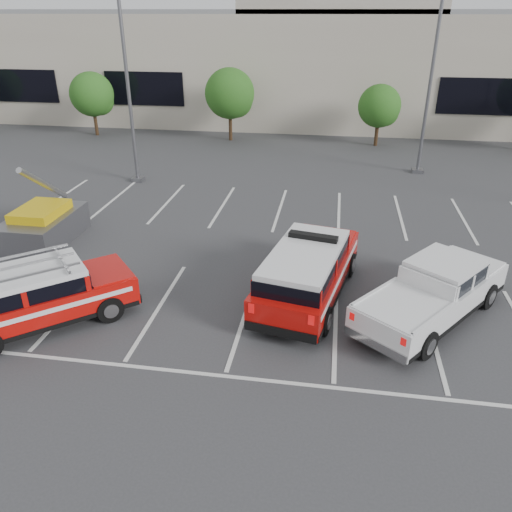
{
  "coord_description": "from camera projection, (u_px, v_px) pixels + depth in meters",
  "views": [
    {
      "loc": [
        2.33,
        -12.46,
        8.23
      ],
      "look_at": [
        0.03,
        1.9,
        1.05
      ],
      "focal_mm": 35.0,
      "sensor_mm": 36.0,
      "label": 1
    }
  ],
  "objects": [
    {
      "name": "ground",
      "position": [
        245.0,
        315.0,
        15.01
      ],
      "size": [
        120.0,
        120.0,
        0.0
      ],
      "primitive_type": "plane",
      "color": "#363639",
      "rests_on": "ground"
    },
    {
      "name": "tree_left",
      "position": [
        93.0,
        96.0,
        35.41
      ],
      "size": [
        3.07,
        3.07,
        4.42
      ],
      "color": "#3F2B19",
      "rests_on": "ground"
    },
    {
      "name": "stall_markings",
      "position": [
        266.0,
        251.0,
        18.99
      ],
      "size": [
        23.0,
        15.0,
        0.01
      ],
      "primitive_type": "cube",
      "color": "silver",
      "rests_on": "ground"
    },
    {
      "name": "ladder_suv",
      "position": [
        38.0,
        300.0,
        14.24
      ],
      "size": [
        5.14,
        4.86,
        2.01
      ],
      "rotation": [
        0.0,
        0.0,
        -0.85
      ],
      "color": "#B20C08",
      "rests_on": "ground"
    },
    {
      "name": "light_pole_left",
      "position": [
        127.0,
        79.0,
        24.47
      ],
      "size": [
        0.9,
        0.6,
        10.24
      ],
      "color": "#59595E",
      "rests_on": "ground"
    },
    {
      "name": "tree_mid_left",
      "position": [
        231.0,
        95.0,
        33.87
      ],
      "size": [
        3.37,
        3.37,
        4.85
      ],
      "color": "#3F2B19",
      "rests_on": "ground"
    },
    {
      "name": "convention_building",
      "position": [
        315.0,
        58.0,
        41.1
      ],
      "size": [
        60.0,
        16.99,
        13.2
      ],
      "color": "beige",
      "rests_on": "ground"
    },
    {
      "name": "utility_rig",
      "position": [
        39.0,
        226.0,
        19.53
      ],
      "size": [
        3.13,
        3.77,
        3.2
      ],
      "rotation": [
        0.0,
        0.0,
        0.0
      ],
      "color": "#59595E",
      "rests_on": "ground"
    },
    {
      "name": "tree_mid_right",
      "position": [
        381.0,
        107.0,
        32.69
      ],
      "size": [
        2.77,
        2.77,
        3.99
      ],
      "color": "#3F2B19",
      "rests_on": "ground"
    },
    {
      "name": "white_pickup",
      "position": [
        433.0,
        297.0,
        14.6
      ],
      "size": [
        4.98,
        5.65,
        1.73
      ],
      "rotation": [
        0.0,
        0.0,
        -0.66
      ],
      "color": "silver",
      "rests_on": "ground"
    },
    {
      "name": "fire_chief_suv",
      "position": [
        308.0,
        275.0,
        15.54
      ],
      "size": [
        3.16,
        6.01,
        2.01
      ],
      "rotation": [
        0.0,
        0.0,
        -0.2
      ],
      "color": "#B20C08",
      "rests_on": "ground"
    },
    {
      "name": "light_pole_mid",
      "position": [
        431.0,
        76.0,
        25.88
      ],
      "size": [
        0.9,
        0.6,
        10.24
      ],
      "color": "#59595E",
      "rests_on": "ground"
    }
  ]
}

